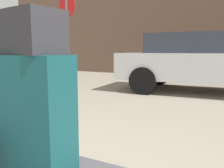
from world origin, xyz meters
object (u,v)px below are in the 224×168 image
parked_car (208,61)px  suitcase_teal_rear_right (35,117)px  no_parking_sign (68,34)px  duffel_bag_charcoal_topmost_pile (31,33)px

parked_car → suitcase_teal_rear_right: bearing=-93.5°
suitcase_teal_rear_right → parked_car: bearing=79.6°
parked_car → no_parking_sign: 3.38m
duffel_bag_charcoal_topmost_pile → parked_car: parked_car is taller
parked_car → no_parking_sign: (-2.75, -1.86, 0.63)m
suitcase_teal_rear_right → duffel_bag_charcoal_topmost_pile: size_ratio=2.09×
duffel_bag_charcoal_topmost_pile → no_parking_sign: no_parking_sign is taller
suitcase_teal_rear_right → no_parking_sign: 4.21m
no_parking_sign → suitcase_teal_rear_right: bearing=-54.1°
suitcase_teal_rear_right → parked_car: (0.32, 5.22, 0.09)m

